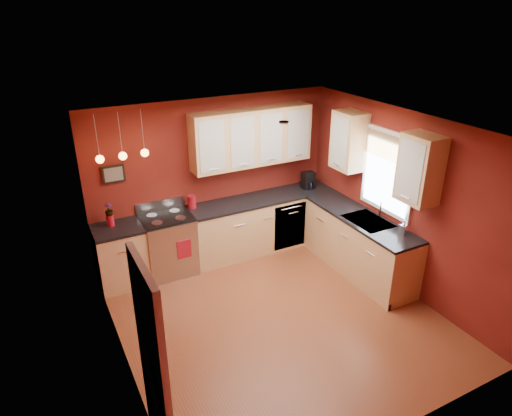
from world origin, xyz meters
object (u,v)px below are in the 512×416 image
gas_range (169,244)px  coffee_maker (308,181)px  sink (368,222)px  soap_pump (404,227)px  red_canister (192,202)px

gas_range → coffee_maker: 2.61m
sink → coffee_maker: 1.50m
sink → coffee_maker: bearing=92.9°
sink → coffee_maker: size_ratio=2.39×
soap_pump → sink: bearing=105.4°
gas_range → coffee_maker: bearing=-0.2°
gas_range → sink: sink is taller
gas_range → soap_pump: 3.50m
sink → soap_pump: (0.15, -0.55, 0.13)m
soap_pump → red_canister: bearing=136.4°
sink → red_canister: (-2.15, 1.64, 0.13)m
sink → soap_pump: bearing=-74.6°
red_canister → soap_pump: (2.30, -2.19, -0.00)m
soap_pump → coffee_maker: bearing=96.4°
gas_range → red_canister: red_canister is taller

